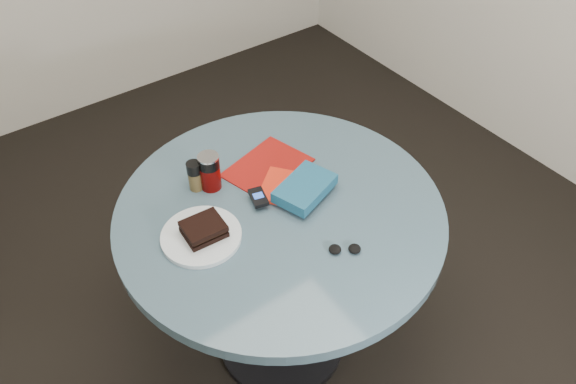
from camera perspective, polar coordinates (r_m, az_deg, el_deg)
ground at (r=2.29m, az=-0.63°, el=-14.96°), size 4.00×4.00×0.00m
table at (r=1.81m, az=-0.77°, el=-5.27°), size 1.00×1.00×0.75m
plate at (r=1.63m, az=-8.80°, el=-4.45°), size 0.29×0.29×0.01m
sandwich at (r=1.60m, az=-8.56°, el=-3.74°), size 0.12×0.10×0.04m
soda_can at (r=1.74m, az=-7.95°, el=2.06°), size 0.07×0.07×0.12m
pepper_grinder at (r=1.75m, az=-9.45°, el=1.65°), size 0.05×0.05×0.10m
magazine at (r=1.83m, az=-2.08°, el=2.51°), size 0.30×0.26×0.00m
red_book at (r=1.75m, az=-0.92°, el=0.59°), size 0.18×0.18×0.01m
novel at (r=1.71m, az=1.72°, el=0.40°), size 0.22×0.18×0.04m
mp3_player at (r=1.70m, az=-3.03°, el=-0.53°), size 0.06×0.09×0.01m
headphones at (r=1.58m, az=5.79°, el=-5.79°), size 0.10×0.08×0.02m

